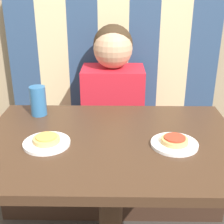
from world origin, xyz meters
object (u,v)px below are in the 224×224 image
at_px(pizza_right, 175,140).
at_px(drinking_cup, 38,101).
at_px(person, 113,81).
at_px(plate_left, 47,143).
at_px(pizza_left, 46,139).
at_px(plate_right, 174,144).

height_order(pizza_right, drinking_cup, drinking_cup).
height_order(person, plate_left, person).
height_order(person, pizza_right, person).
distance_m(person, pizza_left, 0.75).
bearing_deg(drinking_cup, pizza_left, -71.75).
bearing_deg(drinking_cup, person, 53.10).
bearing_deg(pizza_right, plate_right, 165.96).
distance_m(person, plate_left, 0.75).
height_order(pizza_left, drinking_cup, drinking_cup).
bearing_deg(pizza_left, drinking_cup, 108.25).
xyz_separation_m(person, drinking_cup, (-0.33, -0.43, 0.04)).
relative_size(pizza_left, pizza_right, 1.00).
bearing_deg(person, pizza_left, -108.17).
relative_size(person, pizza_right, 6.42).
bearing_deg(pizza_left, pizza_right, 0.00).
distance_m(plate_left, pizza_right, 0.47).
distance_m(plate_left, drinking_cup, 0.30).
height_order(plate_right, pizza_left, pizza_left).
bearing_deg(pizza_left, plate_left, 14.04).
relative_size(plate_left, pizza_right, 1.76).
xyz_separation_m(plate_left, pizza_right, (0.47, -0.00, 0.02)).
bearing_deg(pizza_right, pizza_left, 180.00).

